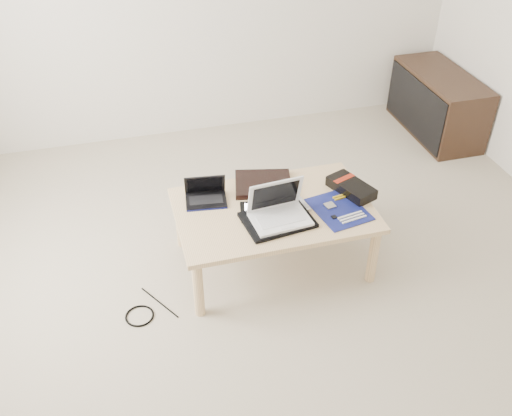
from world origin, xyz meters
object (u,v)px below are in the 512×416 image
object	(u,v)px
coffee_table	(274,215)
netbook	(206,195)
gpu_box	(351,188)
white_laptop	(279,211)
media_cabinet	(437,104)

from	to	relation	value
coffee_table	netbook	size ratio (longest dim) A/B	4.39
gpu_box	netbook	bearing A→B (deg)	170.27
coffee_table	white_laptop	bearing A→B (deg)	-93.88
media_cabinet	netbook	size ratio (longest dim) A/B	3.59
coffee_table	gpu_box	bearing A→B (deg)	3.96
netbook	gpu_box	size ratio (longest dim) A/B	0.78
netbook	white_laptop	bearing A→B (deg)	-39.97
coffee_table	white_laptop	xyz separation A→B (m)	(-0.01, -0.11, 0.11)
coffee_table	gpu_box	world-z (taller)	gpu_box
media_cabinet	white_laptop	distance (m)	2.18
coffee_table	white_laptop	world-z (taller)	white_laptop
media_cabinet	white_laptop	xyz separation A→B (m)	(-1.74, -1.30, 0.22)
media_cabinet	gpu_box	size ratio (longest dim) A/B	2.82
media_cabinet	netbook	xyz separation A→B (m)	(-2.08, -1.01, 0.18)
media_cabinet	gpu_box	xyz separation A→B (m)	(-1.25, -1.15, 0.18)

